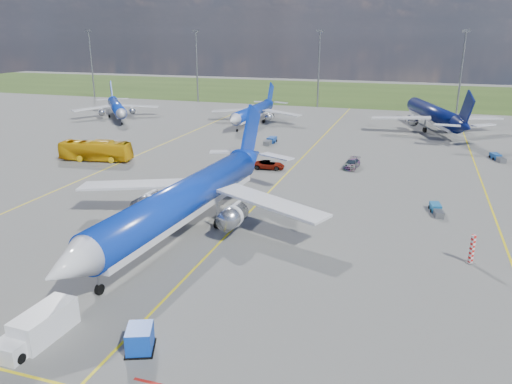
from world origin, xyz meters
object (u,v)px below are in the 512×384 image
(baggage_tug_e, at_px, (497,158))
(pushback_tug, at_px, (24,338))
(uld_container, at_px, (140,339))
(service_car_c, at_px, (352,164))
(warning_post, at_px, (472,249))
(main_airliner, at_px, (185,233))
(service_car_a, at_px, (198,193))
(baggage_tug_w, at_px, (436,210))
(service_car_b, at_px, (269,165))
(bg_jet_nw, at_px, (118,118))
(service_van, at_px, (45,323))
(bg_jet_n, at_px, (432,130))
(baggage_tug_c, at_px, (270,141))
(apron_bus, at_px, (96,151))
(bg_jet_nnw, at_px, (253,124))

(baggage_tug_e, bearing_deg, pushback_tug, -135.96)
(uld_container, bearing_deg, service_car_c, 59.85)
(warning_post, distance_m, baggage_tug_e, 47.50)
(main_airliner, xyz_separation_m, service_car_a, (-3.93, 12.31, 0.74))
(main_airliner, relative_size, pushback_tug, 7.60)
(warning_post, distance_m, baggage_tug_w, 14.65)
(service_car_a, height_order, service_car_b, service_car_a)
(bg_jet_nw, distance_m, service_car_a, 72.55)
(service_van, xyz_separation_m, baggage_tug_w, (29.05, 38.05, -0.68))
(bg_jet_nw, bearing_deg, pushback_tug, -99.14)
(bg_jet_nw, bearing_deg, bg_jet_n, -32.02)
(bg_jet_n, xyz_separation_m, baggage_tug_c, (-32.17, -25.94, 0.53))
(main_airliner, height_order, uld_container, main_airliner)
(pushback_tug, xyz_separation_m, service_car_b, (2.92, 53.63, -0.09))
(service_van, xyz_separation_m, baggage_tug_e, (40.10, 70.54, -0.66))
(service_car_a, bearing_deg, service_car_b, 76.09)
(warning_post, distance_m, apron_bus, 65.56)
(service_car_c, distance_m, baggage_tug_c, 23.64)
(bg_jet_n, distance_m, apron_bus, 76.24)
(bg_jet_nw, relative_size, baggage_tug_w, 7.25)
(bg_jet_nw, bearing_deg, bg_jet_nnw, -33.11)
(baggage_tug_e, bearing_deg, bg_jet_nnw, 141.64)
(bg_jet_nnw, distance_m, baggage_tug_e, 57.81)
(warning_post, bearing_deg, uld_container, -136.54)
(main_airliner, bearing_deg, bg_jet_nnw, 106.10)
(apron_bus, bearing_deg, service_car_a, -126.36)
(pushback_tug, relative_size, service_van, 1.16)
(main_airliner, relative_size, service_car_b, 8.69)
(apron_bus, relative_size, baggage_tug_e, 2.78)
(service_van, distance_m, baggage_tug_w, 47.87)
(service_car_a, bearing_deg, main_airliner, -70.05)
(warning_post, bearing_deg, service_car_b, 136.37)
(bg_jet_nw, height_order, apron_bus, bg_jet_nw)
(pushback_tug, distance_m, service_van, 1.77)
(service_car_c, bearing_deg, pushback_tug, -99.16)
(pushback_tug, xyz_separation_m, baggage_tug_w, (29.53, 39.72, -0.37))
(uld_container, height_order, service_car_c, uld_container)
(apron_bus, bearing_deg, baggage_tug_e, -80.68)
(service_van, bearing_deg, baggage_tug_c, 95.16)
(bg_jet_n, relative_size, apron_bus, 3.22)
(bg_jet_n, bearing_deg, service_car_c, 53.73)
(service_car_a, bearing_deg, uld_container, -70.40)
(bg_jet_nnw, height_order, service_van, bg_jet_nnw)
(service_car_c, bearing_deg, baggage_tug_c, 148.68)
(bg_jet_n, distance_m, service_van, 101.58)
(service_car_b, distance_m, baggage_tug_w, 30.03)
(service_car_b, bearing_deg, service_van, 171.28)
(pushback_tug, height_order, uld_container, pushback_tug)
(service_car_b, bearing_deg, bg_jet_nw, 49.36)
(bg_jet_n, bearing_deg, service_car_b, 41.67)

